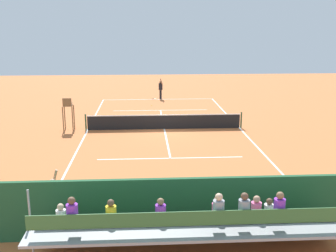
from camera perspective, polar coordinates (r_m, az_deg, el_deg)
ground_plane at (r=26.88m, az=-0.52°, el=-0.42°), size 60.00×60.00×0.00m
court_line_markings at (r=26.92m, az=-0.52°, el=-0.40°), size 10.10×22.20×0.01m
tennis_net at (r=26.76m, az=-0.52°, el=0.62°), size 10.30×0.10×1.07m
backdrop_wall at (r=13.35m, az=2.65°, el=-11.26°), size 18.00×0.16×2.00m
bleacher_stand at (r=12.12m, az=3.26°, el=-14.12°), size 9.06×2.40×2.48m
umpire_chair at (r=27.07m, az=-13.76°, el=2.12°), size 0.67×0.67×2.14m
courtside_bench at (r=14.88m, az=15.36°, el=-10.89°), size 1.80×0.40×0.93m
equipment_bag at (r=14.41m, az=7.15°, el=-13.00°), size 0.90×0.36×0.36m
tennis_player at (r=37.66m, az=-1.04°, el=5.32°), size 0.44×0.56×1.93m
tennis_racket at (r=37.94m, az=-1.85°, el=3.85°), size 0.53×0.49×0.03m
tennis_ball_near at (r=34.56m, az=-2.28°, el=2.87°), size 0.07×0.07×0.07m
line_judge at (r=14.55m, az=-15.67°, el=-9.52°), size 0.42×0.55×1.93m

